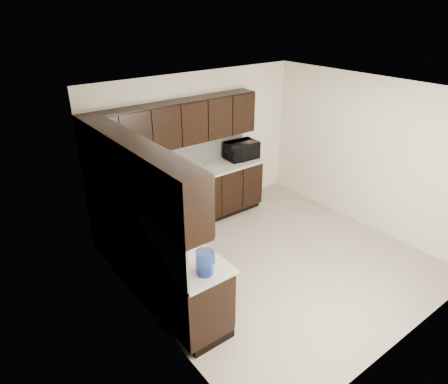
# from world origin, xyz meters

# --- Properties ---
(floor) EXTENTS (4.00, 4.00, 0.00)m
(floor) POSITION_xyz_m (0.00, 0.00, 0.00)
(floor) COLOR #A99B8B
(floor) RESTS_ON ground
(ceiling) EXTENTS (4.00, 4.00, 0.00)m
(ceiling) POSITION_xyz_m (0.00, 0.00, 2.50)
(ceiling) COLOR white
(ceiling) RESTS_ON wall_back
(wall_back) EXTENTS (4.00, 0.02, 2.50)m
(wall_back) POSITION_xyz_m (0.00, 2.00, 1.25)
(wall_back) COLOR beige
(wall_back) RESTS_ON floor
(wall_left) EXTENTS (0.02, 4.00, 2.50)m
(wall_left) POSITION_xyz_m (-2.00, 0.00, 1.25)
(wall_left) COLOR beige
(wall_left) RESTS_ON floor
(wall_right) EXTENTS (0.02, 4.00, 2.50)m
(wall_right) POSITION_xyz_m (2.00, 0.00, 1.25)
(wall_right) COLOR beige
(wall_right) RESTS_ON floor
(wall_front) EXTENTS (4.00, 0.02, 2.50)m
(wall_front) POSITION_xyz_m (0.00, -2.00, 1.25)
(wall_front) COLOR beige
(wall_front) RESTS_ON floor
(lower_cabinets) EXTENTS (3.00, 2.80, 0.90)m
(lower_cabinets) POSITION_xyz_m (-1.01, 1.11, 0.41)
(lower_cabinets) COLOR black
(lower_cabinets) RESTS_ON floor
(countertop) EXTENTS (3.03, 2.83, 0.04)m
(countertop) POSITION_xyz_m (-1.01, 1.11, 0.92)
(countertop) COLOR #B7B1A0
(countertop) RESTS_ON lower_cabinets
(backsplash) EXTENTS (3.00, 2.80, 0.48)m
(backsplash) POSITION_xyz_m (-1.22, 1.32, 1.18)
(backsplash) COLOR #B3B3AF
(backsplash) RESTS_ON countertop
(upper_cabinets) EXTENTS (3.00, 2.80, 0.70)m
(upper_cabinets) POSITION_xyz_m (-1.10, 1.20, 1.77)
(upper_cabinets) COLOR black
(upper_cabinets) RESTS_ON wall_back
(dishwasher) EXTENTS (0.58, 0.04, 0.78)m
(dishwasher) POSITION_xyz_m (-0.70, 1.41, 0.55)
(dishwasher) COLOR beige
(dishwasher) RESTS_ON lower_cabinets
(sink) EXTENTS (0.54, 0.82, 0.42)m
(sink) POSITION_xyz_m (-1.68, -0.01, 0.88)
(sink) COLOR beige
(sink) RESTS_ON countertop
(microwave) EXTENTS (0.59, 0.41, 0.31)m
(microwave) POSITION_xyz_m (0.75, 1.71, 1.10)
(microwave) COLOR black
(microwave) RESTS_ON countertop
(soap_bottle_a) EXTENTS (0.08, 0.08, 0.17)m
(soap_bottle_a) POSITION_xyz_m (-1.55, -0.02, 1.03)
(soap_bottle_a) COLOR gray
(soap_bottle_a) RESTS_ON countertop
(soap_bottle_b) EXTENTS (0.12, 0.12, 0.24)m
(soap_bottle_b) POSITION_xyz_m (-1.83, 0.61, 1.06)
(soap_bottle_b) COLOR gray
(soap_bottle_b) RESTS_ON countertop
(toaster_oven) EXTENTS (0.43, 0.38, 0.22)m
(toaster_oven) POSITION_xyz_m (-1.62, 1.68, 1.05)
(toaster_oven) COLOR #B2B2B4
(toaster_oven) RESTS_ON countertop
(storage_bin) EXTENTS (0.44, 0.35, 0.16)m
(storage_bin) POSITION_xyz_m (-1.63, 0.95, 1.02)
(storage_bin) COLOR white
(storage_bin) RESTS_ON countertop
(blue_pitcher) EXTENTS (0.22, 0.22, 0.27)m
(blue_pitcher) POSITION_xyz_m (-1.69, -0.64, 1.08)
(blue_pitcher) COLOR navy
(blue_pitcher) RESTS_ON countertop
(teal_tumbler) EXTENTS (0.10, 0.10, 0.19)m
(teal_tumbler) POSITION_xyz_m (-1.52, 0.35, 1.04)
(teal_tumbler) COLOR #0C858B
(teal_tumbler) RESTS_ON countertop
(paper_towel_roll) EXTENTS (0.16, 0.16, 0.30)m
(paper_towel_roll) POSITION_xyz_m (-1.57, 0.83, 1.09)
(paper_towel_roll) COLOR white
(paper_towel_roll) RESTS_ON countertop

